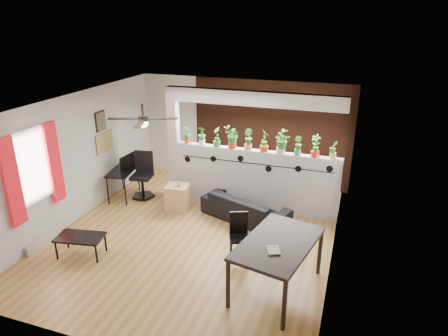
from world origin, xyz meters
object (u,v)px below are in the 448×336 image
Objects in this scene: dining_table at (278,247)px; potted_plant_8 at (316,145)px; potted_plant_3 at (232,137)px; cube_shelf at (178,198)px; cup at (179,184)px; folding_chair at (239,231)px; sofa at (245,208)px; potted_plant_4 at (248,139)px; potted_plant_2 at (217,136)px; computer_desk at (123,172)px; potted_plant_9 at (333,149)px; potted_plant_5 at (264,139)px; office_chair at (143,178)px; potted_plant_0 at (187,134)px; ceiling_fan at (143,120)px; potted_plant_6 at (281,141)px; potted_plant_7 at (298,145)px; coffee_table at (80,238)px; potted_plant_1 at (202,135)px.

potted_plant_8 is at bearing 86.00° from dining_table.
potted_plant_3 is 1.79m from cube_shelf.
cup is (-2.74, -0.66, -0.96)m from potted_plant_8.
cube_shelf is 0.69× the size of folding_chair.
cup is at bearing 142.30° from dining_table.
folding_chair is (0.26, -1.35, 0.24)m from sofa.
potted_plant_3 is 2.35m from folding_chair.
potted_plant_8 is (1.40, 0.00, 0.01)m from potted_plant_4.
potted_plant_2 is 0.42× the size of computer_desk.
potted_plant_9 is 2.15m from sofa.
office_chair is (-2.80, -0.28, -1.13)m from potted_plant_5.
potted_plant_0 is 1.42m from cube_shelf.
folding_chair is (0.75, -1.94, -1.10)m from potted_plant_3.
ceiling_fan is 2.07m from potted_plant_2.
potted_plant_8 reaches higher than potted_plant_0.
potted_plant_8 reaches higher than cup.
potted_plant_6 reaches higher than potted_plant_7.
dining_table is (-0.18, -2.64, -0.83)m from potted_plant_8.
potted_plant_0 reaches higher than folding_chair.
potted_plant_2 is at bearing 126.10° from dining_table.
cube_shelf is (-1.03, -0.66, -1.31)m from potted_plant_3.
cube_shelf is 2.34m from coffee_table.
potted_plant_9 is (1.40, -0.00, -0.06)m from potted_plant_5.
ceiling_fan is at bearing -90.64° from potted_plant_0.
potted_plant_4 is 0.93× the size of potted_plant_6.
sofa is 1.51m from cup.
potted_plant_1 reaches higher than potted_plant_9.
potted_plant_1 is at bearing -180.00° from potted_plant_4.
sofa is at bearing -26.40° from potted_plant_1.
office_chair is (-4.20, -0.28, -1.08)m from potted_plant_9.
potted_plant_9 reaches higher than coffee_table.
potted_plant_6 is at bearing -180.00° from potted_plant_7.
potted_plant_9 is 3.44m from cube_shelf.
potted_plant_4 is at bearing 51.15° from coffee_table.
potted_plant_2 is 1.05m from potted_plant_5.
cup is 0.14× the size of coffee_table.
potted_plant_1 is at bearing -180.00° from potted_plant_3.
potted_plant_5 is 0.46× the size of office_chair.
potted_plant_1 reaches higher than cup.
cup is 1.56m from computer_desk.
cup is at bearing -112.76° from potted_plant_1.
potted_plant_5 is 1.41m from potted_plant_9.
ceiling_fan is 1.96m from potted_plant_0.
ceiling_fan is 3.73m from potted_plant_9.
sofa is at bearing 37.83° from ceiling_fan.
sofa is (1.19, -0.59, -1.30)m from potted_plant_1.
ceiling_fan is 2.38m from coffee_table.
potted_plant_3 is 1.54m from sofa.
computer_desk is at bearing -170.07° from potted_plant_3.
potted_plant_0 is 0.87× the size of potted_plant_2.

